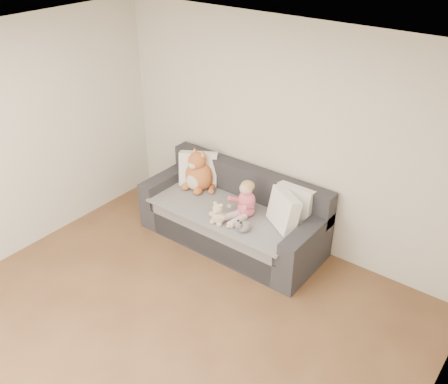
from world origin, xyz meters
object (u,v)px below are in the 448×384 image
Objects in this scene: toddler at (244,202)px; sippy_cup at (216,207)px; sofa at (234,217)px; teddy_bear at (218,215)px; plush_cat at (198,174)px.

sippy_cup is at bearing -146.96° from toddler.
sofa reaches higher than sippy_cup.
sippy_cup is (-0.16, 0.18, -0.04)m from teddy_bear.
toddler is at bearing -25.83° from sofa.
plush_cat reaches higher than sofa.
plush_cat is (-0.82, 0.18, 0.02)m from toddler.
teddy_bear is at bearing -104.22° from toddler.
sofa is at bearing 166.80° from toddler.
plush_cat is at bearing -179.76° from toddler.
toddler is at bearing -12.20° from plush_cat.
plush_cat is 0.83m from teddy_bear.
sippy_cup is (0.51, -0.30, -0.14)m from plush_cat.
teddy_bear is at bearing -79.53° from sofa.
toddler reaches higher than teddy_bear.
sofa is at bearing -6.77° from plush_cat.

